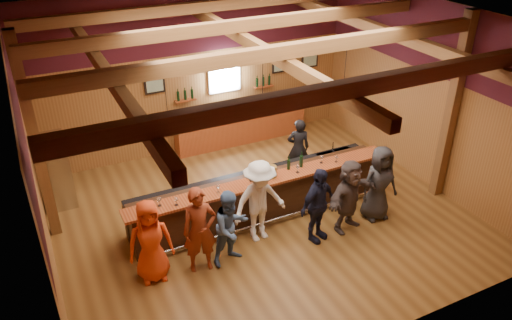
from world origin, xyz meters
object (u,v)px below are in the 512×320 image
at_px(bar_counter, 260,194).
at_px(stainless_fridge, 54,172).
at_px(bottle_a, 289,164).
at_px(back_bar_cabinet, 241,127).
at_px(customer_orange, 150,241).
at_px(customer_denim, 231,227).
at_px(customer_redvest, 200,230).
at_px(customer_navy, 318,205).
at_px(customer_brown, 349,196).
at_px(ice_bucket, 271,172).
at_px(customer_dark, 379,183).
at_px(bartender, 298,148).
at_px(customer_white, 260,202).

xyz_separation_m(bar_counter, stainless_fridge, (-4.12, 2.45, 0.38)).
bearing_deg(bottle_a, bar_counter, 165.28).
bearing_deg(bar_counter, back_bar_cabinet, 71.66).
relative_size(customer_orange, customer_denim, 1.06).
relative_size(customer_redvest, customer_denim, 1.12).
bearing_deg(bar_counter, customer_orange, -160.01).
height_order(back_bar_cabinet, customer_navy, customer_navy).
xyz_separation_m(customer_navy, customer_brown, (0.83, 0.03, -0.02)).
relative_size(customer_orange, ice_bucket, 6.74).
height_order(stainless_fridge, customer_dark, stainless_fridge).
bearing_deg(back_bar_cabinet, bartender, -78.33).
height_order(back_bar_cabinet, customer_dark, customer_dark).
bearing_deg(customer_denim, customer_redvest, 161.99).
height_order(customer_navy, bartender, customer_navy).
xyz_separation_m(bar_counter, ice_bucket, (0.14, -0.29, 0.72)).
bearing_deg(stainless_fridge, customer_denim, -52.18).
relative_size(stainless_fridge, customer_denim, 1.10).
distance_m(customer_navy, bottle_a, 1.28).
bearing_deg(bottle_a, customer_redvest, -158.27).
distance_m(customer_white, ice_bucket, 0.84).
bearing_deg(bartender, customer_redvest, 54.55).
height_order(bar_counter, ice_bucket, ice_bucket).
relative_size(customer_white, customer_dark, 1.05).
xyz_separation_m(customer_white, customer_brown, (1.91, -0.53, -0.09)).
height_order(customer_navy, customer_brown, customer_navy).
bearing_deg(customer_redvest, bottle_a, 30.49).
bearing_deg(customer_dark, ice_bucket, 160.59).
bearing_deg(customer_dark, customer_navy, -171.57).
height_order(customer_denim, bartender, customer_denim).
height_order(stainless_fridge, customer_white, customer_white).
bearing_deg(bar_counter, customer_navy, -64.54).
distance_m(bar_counter, customer_redvest, 2.25).
height_order(bar_counter, customer_navy, customer_navy).
relative_size(bar_counter, customer_denim, 3.85).
relative_size(stainless_fridge, customer_brown, 1.06).
bearing_deg(customer_dark, customer_orange, -177.79).
xyz_separation_m(customer_orange, customer_white, (2.40, 0.19, 0.07)).
height_order(stainless_fridge, customer_redvest, customer_redvest).
height_order(customer_redvest, customer_denim, customer_redvest).
xyz_separation_m(stainless_fridge, bartender, (5.80, -1.31, -0.10)).
xyz_separation_m(back_bar_cabinet, customer_orange, (-4.00, -4.59, 0.40)).
bearing_deg(back_bar_cabinet, customer_redvest, -122.82).
relative_size(customer_orange, customer_brown, 1.03).
bearing_deg(customer_white, customer_orange, 179.94).
distance_m(customer_white, customer_dark, 2.80).
bearing_deg(bartender, customer_white, 64.72).
xyz_separation_m(stainless_fridge, customer_navy, (4.78, -3.84, -0.03)).
relative_size(customer_dark, bartender, 1.13).
distance_m(bar_counter, stainless_fridge, 4.81).
height_order(customer_denim, ice_bucket, customer_denim).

